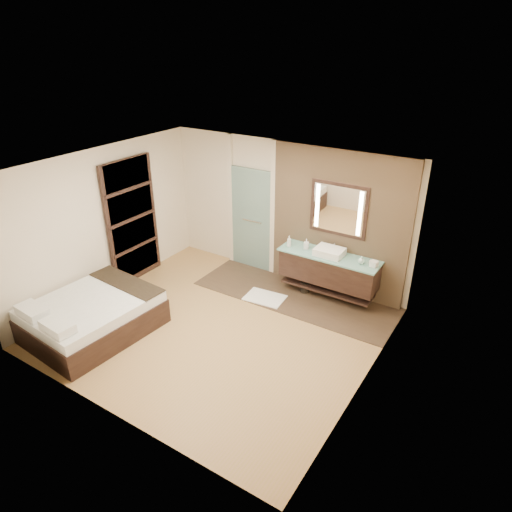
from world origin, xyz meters
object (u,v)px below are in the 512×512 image
Objects in this scene: mirror_unit at (338,209)px; vanity at (329,269)px; waste_bin at (305,287)px; bed at (93,316)px.

vanity is at bearing -90.00° from mirror_unit.
vanity is 1.75× the size of mirror_unit.
waste_bin is (-0.41, -0.08, -0.47)m from vanity.
mirror_unit reaches higher than vanity.
vanity is at bearing 52.37° from bed.
vanity is 4.14m from bed.
mirror_unit is 1.63m from waste_bin.
waste_bin is at bearing -169.49° from vanity.
vanity is 1.10m from mirror_unit.
mirror_unit is at bearing 54.49° from bed.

